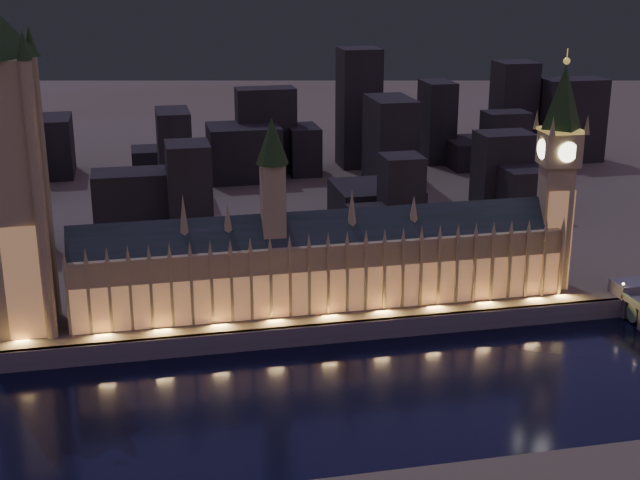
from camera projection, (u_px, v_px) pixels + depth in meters
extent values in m
plane|color=black|center=(339.00, 392.00, 310.34)|extent=(2000.00, 2000.00, 0.00)
cube|color=brown|center=(205.00, 119.00, 792.54)|extent=(2000.00, 960.00, 8.00)
cube|color=#474949|center=(315.00, 334.00, 347.22)|extent=(2000.00, 2.50, 8.00)
cube|color=#907E5B|center=(323.00, 272.00, 362.71)|extent=(200.13, 21.40, 28.00)
cube|color=tan|center=(328.00, 292.00, 354.73)|extent=(200.00, 0.50, 18.00)
cube|color=black|center=(323.00, 232.00, 357.46)|extent=(200.11, 17.66, 16.26)
cube|color=#907E5B|center=(273.00, 204.00, 349.43)|extent=(9.00, 9.00, 32.00)
cone|color=#1A3514|center=(272.00, 141.00, 341.70)|extent=(13.00, 13.00, 18.00)
cube|color=#907E5B|center=(68.00, 300.00, 332.81)|extent=(1.20, 1.20, 28.00)
cone|color=#907E5B|center=(64.00, 257.00, 328.11)|extent=(2.00, 2.00, 6.00)
cube|color=#907E5B|center=(89.00, 299.00, 334.35)|extent=(1.20, 1.20, 28.00)
cone|color=#907E5B|center=(85.00, 256.00, 329.66)|extent=(2.00, 2.00, 6.00)
cube|color=#907E5B|center=(110.00, 297.00, 335.89)|extent=(1.20, 1.20, 28.00)
cone|color=#907E5B|center=(107.00, 254.00, 331.20)|extent=(2.00, 2.00, 6.00)
cube|color=#907E5B|center=(131.00, 296.00, 337.44)|extent=(1.20, 1.20, 28.00)
cone|color=#907E5B|center=(128.00, 253.00, 332.74)|extent=(2.00, 2.00, 6.00)
cube|color=#907E5B|center=(151.00, 294.00, 338.98)|extent=(1.20, 1.20, 28.00)
cone|color=#907E5B|center=(149.00, 251.00, 334.28)|extent=(2.00, 2.00, 6.00)
cube|color=#907E5B|center=(172.00, 293.00, 340.52)|extent=(1.20, 1.20, 28.00)
cone|color=#907E5B|center=(169.00, 250.00, 335.82)|extent=(2.00, 2.00, 6.00)
cube|color=#907E5B|center=(192.00, 291.00, 342.06)|extent=(1.20, 1.20, 28.00)
cone|color=#907E5B|center=(190.00, 249.00, 337.37)|extent=(2.00, 2.00, 6.00)
cube|color=#907E5B|center=(212.00, 290.00, 343.60)|extent=(1.20, 1.20, 28.00)
cone|color=#907E5B|center=(210.00, 247.00, 338.91)|extent=(2.00, 2.00, 6.00)
cube|color=#907E5B|center=(232.00, 288.00, 345.15)|extent=(1.20, 1.20, 28.00)
cone|color=#907E5B|center=(230.00, 246.00, 340.45)|extent=(2.00, 2.00, 6.00)
cube|color=#907E5B|center=(251.00, 287.00, 346.69)|extent=(1.20, 1.20, 28.00)
cone|color=#907E5B|center=(250.00, 245.00, 341.99)|extent=(2.00, 2.00, 6.00)
cube|color=#907E5B|center=(271.00, 285.00, 348.23)|extent=(1.20, 1.20, 28.00)
cone|color=#907E5B|center=(270.00, 243.00, 343.53)|extent=(2.00, 2.00, 6.00)
cube|color=#907E5B|center=(290.00, 284.00, 349.77)|extent=(1.20, 1.20, 28.00)
cone|color=#907E5B|center=(289.00, 242.00, 345.08)|extent=(2.00, 2.00, 6.00)
cube|color=#907E5B|center=(309.00, 282.00, 351.31)|extent=(1.20, 1.20, 28.00)
cone|color=#907E5B|center=(309.00, 241.00, 346.62)|extent=(2.00, 2.00, 6.00)
cube|color=#907E5B|center=(328.00, 281.00, 352.85)|extent=(1.20, 1.20, 28.00)
cone|color=#907E5B|center=(328.00, 239.00, 348.16)|extent=(2.00, 2.00, 6.00)
cube|color=#907E5B|center=(347.00, 279.00, 354.40)|extent=(1.20, 1.20, 28.00)
cone|color=#907E5B|center=(347.00, 238.00, 349.70)|extent=(2.00, 2.00, 6.00)
cube|color=#907E5B|center=(366.00, 278.00, 355.94)|extent=(1.20, 1.20, 28.00)
cone|color=#907E5B|center=(366.00, 237.00, 351.24)|extent=(2.00, 2.00, 6.00)
cube|color=#907E5B|center=(384.00, 276.00, 357.48)|extent=(1.20, 1.20, 28.00)
cone|color=#907E5B|center=(385.00, 236.00, 352.78)|extent=(2.00, 2.00, 6.00)
cube|color=#907E5B|center=(403.00, 275.00, 359.02)|extent=(1.20, 1.20, 28.00)
cone|color=#907E5B|center=(403.00, 234.00, 354.33)|extent=(2.00, 2.00, 6.00)
cube|color=#907E5B|center=(421.00, 274.00, 360.56)|extent=(1.20, 1.20, 28.00)
cone|color=#907E5B|center=(422.00, 233.00, 355.87)|extent=(2.00, 2.00, 6.00)
cube|color=#907E5B|center=(439.00, 272.00, 362.11)|extent=(1.20, 1.20, 28.00)
cone|color=#907E5B|center=(440.00, 232.00, 357.41)|extent=(2.00, 2.00, 6.00)
cube|color=#907E5B|center=(457.00, 271.00, 363.65)|extent=(1.20, 1.20, 28.00)
cone|color=#907E5B|center=(458.00, 231.00, 358.95)|extent=(2.00, 2.00, 6.00)
cube|color=#907E5B|center=(475.00, 270.00, 365.19)|extent=(1.20, 1.20, 28.00)
cone|color=#907E5B|center=(476.00, 230.00, 360.49)|extent=(2.00, 2.00, 6.00)
cube|color=#907E5B|center=(492.00, 268.00, 366.73)|extent=(1.20, 1.20, 28.00)
cone|color=#907E5B|center=(494.00, 228.00, 362.04)|extent=(2.00, 2.00, 6.00)
cube|color=#907E5B|center=(510.00, 267.00, 368.27)|extent=(1.20, 1.20, 28.00)
cone|color=#907E5B|center=(512.00, 227.00, 363.58)|extent=(2.00, 2.00, 6.00)
cube|color=#907E5B|center=(527.00, 266.00, 369.82)|extent=(1.20, 1.20, 28.00)
cone|color=#907E5B|center=(529.00, 226.00, 365.12)|extent=(2.00, 2.00, 6.00)
cube|color=#907E5B|center=(544.00, 264.00, 371.36)|extent=(1.20, 1.20, 28.00)
cone|color=#907E5B|center=(546.00, 225.00, 366.66)|extent=(2.00, 2.00, 6.00)
cube|color=#907E5B|center=(561.00, 263.00, 372.90)|extent=(1.20, 1.20, 28.00)
cone|color=#907E5B|center=(564.00, 224.00, 368.20)|extent=(2.00, 2.00, 6.00)
cone|color=#907E5B|center=(184.00, 216.00, 343.34)|extent=(4.40, 4.40, 18.00)
cone|color=#907E5B|center=(228.00, 219.00, 347.37)|extent=(4.40, 4.40, 14.00)
cone|color=#907E5B|center=(352.00, 209.00, 357.08)|extent=(4.40, 4.40, 16.00)
cone|color=#907E5B|center=(414.00, 210.00, 362.91)|extent=(4.40, 4.40, 12.00)
cube|color=#907E5B|center=(11.00, 199.00, 327.55)|extent=(24.04, 24.04, 102.96)
cube|color=tan|center=(16.00, 285.00, 326.25)|extent=(22.00, 0.50, 44.00)
cylinder|color=#907E5B|center=(40.00, 205.00, 319.53)|extent=(4.40, 4.40, 102.96)
cone|color=#1A3514|center=(23.00, 45.00, 302.08)|extent=(5.20, 5.20, 10.00)
cylinder|color=#907E5B|center=(44.00, 190.00, 339.98)|extent=(4.40, 4.40, 102.96)
cone|color=#1A3514|center=(29.00, 39.00, 322.53)|extent=(5.20, 5.20, 10.00)
cube|color=#907E5B|center=(553.00, 226.00, 378.86)|extent=(13.48, 13.48, 53.67)
cube|color=tan|center=(559.00, 242.00, 374.59)|extent=(12.00, 0.50, 44.00)
cube|color=#907E5B|center=(559.00, 148.00, 368.41)|extent=(15.00, 15.00, 14.00)
cube|color=#F2C64C|center=(561.00, 130.00, 366.06)|extent=(15.75, 15.75, 1.20)
cone|color=#1A3514|center=(564.00, 97.00, 361.85)|extent=(18.00, 18.00, 26.00)
sphere|color=#F2C64C|center=(567.00, 61.00, 357.37)|extent=(2.80, 2.80, 2.80)
cylinder|color=#F2C64C|center=(567.00, 55.00, 356.60)|extent=(0.40, 0.40, 5.00)
cylinder|color=#FFF2BF|center=(568.00, 152.00, 361.20)|extent=(8.40, 0.50, 8.40)
cylinder|color=#FFF2BF|center=(551.00, 145.00, 375.61)|extent=(8.40, 0.50, 8.40)
cylinder|color=#FFF2BF|center=(542.00, 149.00, 366.85)|extent=(0.50, 8.40, 8.40)
cylinder|color=#FFF2BF|center=(577.00, 147.00, 369.96)|extent=(0.50, 8.40, 8.40)
cone|color=#907E5B|center=(553.00, 126.00, 356.53)|extent=(2.60, 2.60, 8.00)
cone|color=#907E5B|center=(537.00, 119.00, 370.48)|extent=(2.60, 2.60, 8.00)
cone|color=#907E5B|center=(587.00, 125.00, 359.54)|extent=(2.60, 2.60, 8.00)
cone|color=#907E5B|center=(570.00, 118.00, 373.48)|extent=(2.60, 2.60, 8.00)
cube|color=#474949|center=(634.00, 292.00, 377.40)|extent=(18.20, 12.00, 9.50)
cube|color=#474949|center=(640.00, 306.00, 374.11)|extent=(16.38, 4.00, 9.50)
cylinder|color=black|center=(623.00, 289.00, 369.79)|extent=(0.30, 0.30, 4.40)
sphere|color=#FFD88C|center=(623.00, 284.00, 369.08)|extent=(1.00, 1.00, 1.00)
cube|color=black|center=(368.00, 227.00, 435.34)|extent=(19.03, 19.80, 19.66)
cube|color=black|center=(571.00, 120.00, 609.50)|extent=(42.59, 22.95, 56.44)
cube|color=black|center=(401.00, 197.00, 446.46)|extent=(19.65, 20.18, 42.26)
cube|color=black|center=(303.00, 150.00, 578.93)|extent=(19.44, 30.73, 31.00)
cube|color=black|center=(266.00, 131.00, 576.40)|extent=(37.76, 19.44, 55.40)
cube|color=black|center=(174.00, 153.00, 523.87)|extent=(18.99, 34.57, 50.64)
cube|color=black|center=(189.00, 193.00, 438.31)|extent=(21.11, 25.14, 50.00)
cube|color=black|center=(132.00, 205.00, 445.96)|extent=(38.19, 23.57, 34.50)
cube|color=black|center=(478.00, 152.00, 600.96)|extent=(43.78, 39.06, 18.08)
cube|color=black|center=(57.00, 146.00, 573.26)|extent=(19.72, 40.72, 37.79)
cube|color=black|center=(244.00, 152.00, 563.48)|extent=(44.53, 36.65, 34.41)
cube|color=black|center=(164.00, 161.00, 574.72)|extent=(40.45, 27.15, 18.13)
cube|color=black|center=(19.00, 218.00, 425.49)|extent=(24.19, 23.03, 33.85)
cube|color=black|center=(390.00, 142.00, 545.85)|extent=(24.63, 41.01, 54.14)
cube|color=black|center=(18.00, 172.00, 518.84)|extent=(18.33, 34.81, 31.99)
cube|color=black|center=(376.00, 202.00, 479.55)|extent=(44.15, 42.43, 19.07)
cube|color=black|center=(503.00, 169.00, 505.56)|extent=(30.39, 22.61, 41.62)
cube|color=black|center=(505.00, 143.00, 577.30)|extent=(28.33, 19.81, 40.38)
cube|color=black|center=(522.00, 190.00, 491.26)|extent=(24.83, 31.49, 25.89)
cube|color=black|center=(437.00, 122.00, 607.76)|extent=(19.19, 29.53, 54.95)
cube|color=black|center=(359.00, 108.00, 591.53)|extent=(26.00, 26.00, 78.44)
cube|color=black|center=(513.00, 111.00, 615.45)|extent=(26.00, 26.00, 66.89)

